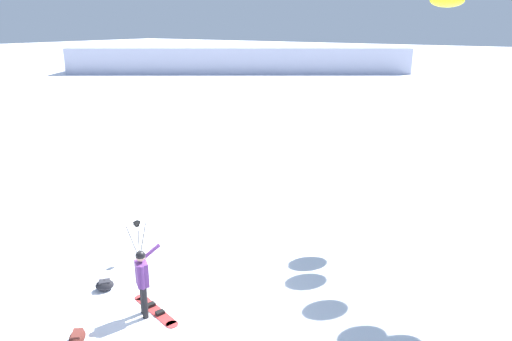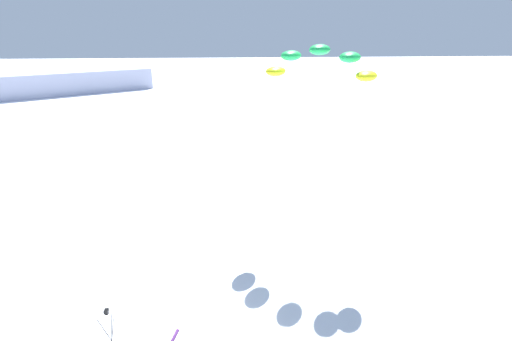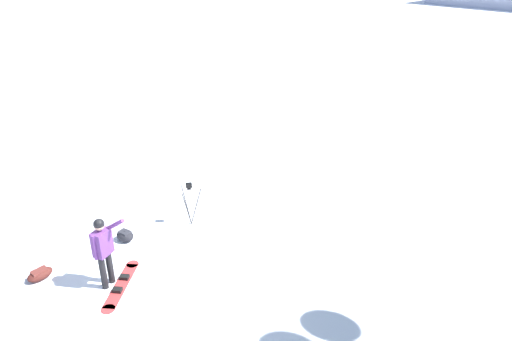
{
  "view_description": "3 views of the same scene",
  "coord_description": "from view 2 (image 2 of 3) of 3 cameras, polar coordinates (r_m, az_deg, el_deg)",
  "views": [
    {
      "loc": [
        7.56,
        -7.71,
        6.71
      ],
      "look_at": [
        1.12,
        2.22,
        3.08
      ],
      "focal_mm": 34.0,
      "sensor_mm": 36.0,
      "label": 1
    },
    {
      "loc": [
        1.32,
        -7.7,
        8.94
      ],
      "look_at": [
        2.44,
        3.92,
        4.51
      ],
      "focal_mm": 25.12,
      "sensor_mm": 36.0,
      "label": 2
    },
    {
      "loc": [
        8.61,
        0.97,
        6.8
      ],
      "look_at": [
        1.21,
        2.35,
        3.18
      ],
      "focal_mm": 33.09,
      "sensor_mm": 36.0,
      "label": 3
    }
  ],
  "objects": [
    {
      "name": "traction_kite",
      "position": [
        16.22,
        10.01,
        16.65
      ],
      "size": [
        4.76,
        3.78,
        1.42
      ],
      "color": "yellow"
    },
    {
      "name": "camera_tripod",
      "position": [
        12.57,
        -22.53,
        -20.98
      ],
      "size": [
        0.51,
        0.52,
        1.23
      ],
      "color": "#262628",
      "rests_on": "ground_plane"
    }
  ]
}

